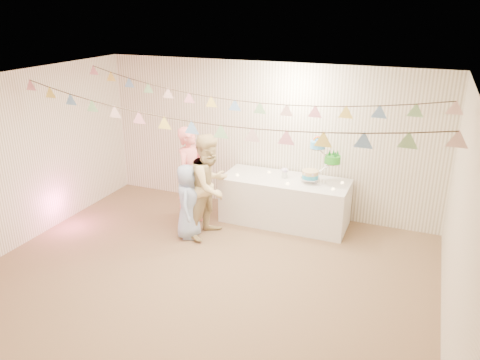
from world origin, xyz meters
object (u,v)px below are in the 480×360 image
at_px(cake_stand, 321,163).
at_px(person_adult_a, 191,177).
at_px(person_child, 188,201).
at_px(person_adult_b, 210,186).
at_px(table, 285,201).

distance_m(cake_stand, person_adult_a, 2.10).
bearing_deg(person_adult_a, cake_stand, -65.12).
distance_m(cake_stand, person_child, 2.18).
bearing_deg(cake_stand, person_child, -148.23).
height_order(cake_stand, person_child, cake_stand).
bearing_deg(person_child, cake_stand, -73.14).
distance_m(cake_stand, person_adult_b, 1.79).
bearing_deg(table, cake_stand, 5.19).
bearing_deg(person_child, person_adult_a, 6.43).
height_order(person_adult_b, person_child, person_adult_b).
height_order(cake_stand, person_adult_b, person_adult_b).
bearing_deg(person_adult_b, cake_stand, -47.97).
distance_m(person_adult_a, person_adult_b, 0.54).
bearing_deg(person_child, table, -64.49).
bearing_deg(table, person_adult_b, -137.87).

